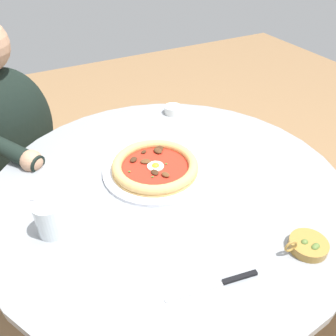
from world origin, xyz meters
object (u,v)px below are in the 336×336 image
at_px(steak_knife, 226,282).
at_px(diner_person, 20,172).
at_px(dining_table, 169,219).
at_px(fork_utensil, 41,179).
at_px(pizza_on_plate, 155,167).
at_px(water_glass, 51,220).
at_px(olive_pan, 308,245).
at_px(ramekin_capers, 173,109).

distance_m(steak_knife, diner_person, 1.04).
xyz_separation_m(dining_table, fork_utensil, (0.32, -0.20, 0.14)).
distance_m(steak_knife, fork_utensil, 0.61).
bearing_deg(pizza_on_plate, water_glass, 17.26).
height_order(pizza_on_plate, water_glass, water_glass).
bearing_deg(fork_utensil, dining_table, 148.34).
bearing_deg(fork_utensil, water_glass, 86.51).
xyz_separation_m(pizza_on_plate, water_glass, (0.33, 0.10, 0.02)).
distance_m(steak_knife, olive_pan, 0.22).
relative_size(ramekin_capers, fork_utensil, 0.38).
distance_m(pizza_on_plate, water_glass, 0.35).
height_order(steak_knife, diner_person, diner_person).
height_order(ramekin_capers, olive_pan, olive_pan).
bearing_deg(water_glass, diner_person, -86.93).
relative_size(steak_knife, ramekin_capers, 3.27).
bearing_deg(pizza_on_plate, steak_knife, 85.09).
bearing_deg(olive_pan, ramekin_capers, -92.86).
relative_size(pizza_on_plate, olive_pan, 2.73).
relative_size(dining_table, olive_pan, 8.94).
bearing_deg(dining_table, pizza_on_plate, -84.91).
bearing_deg(fork_utensil, steak_knife, 117.17).
bearing_deg(olive_pan, pizza_on_plate, -66.73).
height_order(steak_knife, fork_utensil, steak_knife).
bearing_deg(fork_utensil, pizza_on_plate, 158.78).
bearing_deg(ramekin_capers, steak_knife, 70.28).
relative_size(fork_utensil, diner_person, 0.15).
height_order(steak_knife, olive_pan, olive_pan).
height_order(pizza_on_plate, ramekin_capers, pizza_on_plate).
height_order(olive_pan, diner_person, diner_person).
bearing_deg(olive_pan, diner_person, -60.37).
height_order(pizza_on_plate, diner_person, diner_person).
bearing_deg(diner_person, steak_knife, 108.92).
distance_m(dining_table, steak_knife, 0.38).
distance_m(water_glass, olive_pan, 0.62).
bearing_deg(ramekin_capers, fork_utensil, 18.45).
distance_m(dining_table, olive_pan, 0.43).
relative_size(dining_table, diner_person, 0.93).
bearing_deg(steak_knife, olive_pan, 176.95).
bearing_deg(diner_person, pizza_on_plate, 124.29).
distance_m(dining_table, fork_utensil, 0.41).
distance_m(dining_table, pizza_on_plate, 0.17).
distance_m(fork_utensil, diner_person, 0.48).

